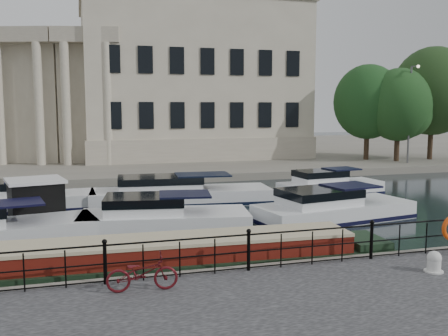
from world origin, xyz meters
The scene contains 11 objects.
ground_plane centered at (0.00, 0.00, 0.00)m, with size 160.00×160.00×0.00m, color black.
far_bank centered at (0.00, 39.00, 0.28)m, with size 120.00×42.00×0.55m, color #6B665B.
railing centered at (0.00, -2.25, 1.20)m, with size 24.14×0.14×1.22m.
civic_building centered at (-1.00, 34.71, 7.04)m, with size 53.55×31.84×16.85m.
lamp_posts centered at (26.00, 20.70, 4.80)m, with size 8.24×1.55×8.07m.
bicycle centered at (-3.12, -3.03, 1.02)m, with size 0.63×1.81×0.95m, color #4A0D12.
mooring_bollard centered at (5.03, -3.83, 0.83)m, with size 0.54×0.54×0.61m.
narrowboat centered at (-2.26, -0.48, 0.37)m, with size 15.33×2.66×1.56m.
harbour_hut centered at (-6.47, 7.50, 0.95)m, with size 3.69×3.29×2.20m.
cabin_cruisers centered at (-0.78, 8.07, 0.37)m, with size 25.72×10.12×1.99m.
trees centered at (23.45, 22.71, 5.85)m, with size 12.22×7.97×10.03m.
Camera 1 is at (-4.53, -15.36, 5.20)m, focal length 40.00 mm.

